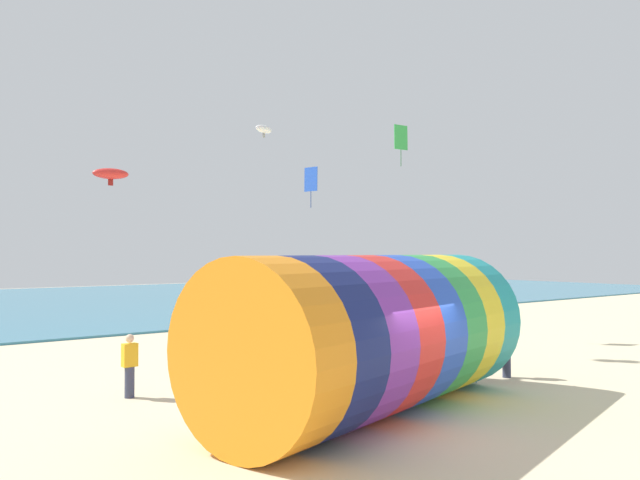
{
  "coord_description": "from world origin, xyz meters",
  "views": [
    {
      "loc": [
        -9.34,
        -9.16,
        3.6
      ],
      "look_at": [
        0.14,
        3.27,
        3.92
      ],
      "focal_mm": 35.0,
      "sensor_mm": 36.0,
      "label": 1
    }
  ],
  "objects_px": {
    "kite_handler": "(507,349)",
    "kite_red_parafoil": "(111,174)",
    "bystander_mid_beach": "(130,366)",
    "kite_blue_diamond": "(311,180)",
    "beach_flag": "(481,302)",
    "kite_green_diamond": "(401,138)",
    "giant_inflatable_tube": "(374,334)",
    "bystander_far_left": "(324,319)",
    "kite_white_parafoil": "(264,129)"
  },
  "relations": [
    {
      "from": "bystander_mid_beach",
      "to": "bystander_far_left",
      "type": "bearing_deg",
      "value": 28.99
    },
    {
      "from": "kite_handler",
      "to": "kite_red_parafoil",
      "type": "distance_m",
      "value": 17.39
    },
    {
      "from": "giant_inflatable_tube",
      "to": "kite_handler",
      "type": "distance_m",
      "value": 5.87
    },
    {
      "from": "kite_white_parafoil",
      "to": "kite_blue_diamond",
      "type": "xyz_separation_m",
      "value": [
        4.92,
        4.15,
        -0.87
      ]
    },
    {
      "from": "giant_inflatable_tube",
      "to": "beach_flag",
      "type": "height_order",
      "value": "giant_inflatable_tube"
    },
    {
      "from": "bystander_mid_beach",
      "to": "kite_handler",
      "type": "bearing_deg",
      "value": -23.36
    },
    {
      "from": "kite_white_parafoil",
      "to": "kite_green_diamond",
      "type": "bearing_deg",
      "value": 15.99
    },
    {
      "from": "kite_blue_diamond",
      "to": "bystander_mid_beach",
      "type": "height_order",
      "value": "kite_blue_diamond"
    },
    {
      "from": "kite_blue_diamond",
      "to": "kite_green_diamond",
      "type": "distance_m",
      "value": 4.38
    },
    {
      "from": "bystander_far_left",
      "to": "beach_flag",
      "type": "relative_size",
      "value": 0.61
    },
    {
      "from": "kite_white_parafoil",
      "to": "kite_green_diamond",
      "type": "xyz_separation_m",
      "value": [
        8.47,
        2.43,
        1.03
      ]
    },
    {
      "from": "giant_inflatable_tube",
      "to": "kite_handler",
      "type": "bearing_deg",
      "value": 6.58
    },
    {
      "from": "kite_green_diamond",
      "to": "giant_inflatable_tube",
      "type": "bearing_deg",
      "value": -137.43
    },
    {
      "from": "kite_green_diamond",
      "to": "kite_handler",
      "type": "bearing_deg",
      "value": -114.78
    },
    {
      "from": "kite_handler",
      "to": "kite_blue_diamond",
      "type": "bearing_deg",
      "value": 89.09
    },
    {
      "from": "kite_green_diamond",
      "to": "bystander_mid_beach",
      "type": "height_order",
      "value": "kite_green_diamond"
    },
    {
      "from": "giant_inflatable_tube",
      "to": "beach_flag",
      "type": "distance_m",
      "value": 4.68
    },
    {
      "from": "kite_red_parafoil",
      "to": "kite_blue_diamond",
      "type": "bearing_deg",
      "value": -38.23
    },
    {
      "from": "kite_handler",
      "to": "kite_blue_diamond",
      "type": "relative_size",
      "value": 0.94
    },
    {
      "from": "giant_inflatable_tube",
      "to": "bystander_far_left",
      "type": "height_order",
      "value": "giant_inflatable_tube"
    },
    {
      "from": "giant_inflatable_tube",
      "to": "kite_red_parafoil",
      "type": "height_order",
      "value": "kite_red_parafoil"
    },
    {
      "from": "kite_blue_diamond",
      "to": "bystander_far_left",
      "type": "distance_m",
      "value": 5.96
    },
    {
      "from": "kite_red_parafoil",
      "to": "bystander_mid_beach",
      "type": "height_order",
      "value": "kite_red_parafoil"
    },
    {
      "from": "kite_red_parafoil",
      "to": "kite_handler",
      "type": "bearing_deg",
      "value": -66.65
    },
    {
      "from": "kite_handler",
      "to": "kite_green_diamond",
      "type": "distance_m",
      "value": 11.74
    },
    {
      "from": "kite_white_parafoil",
      "to": "beach_flag",
      "type": "relative_size",
      "value": 0.33
    },
    {
      "from": "kite_red_parafoil",
      "to": "beach_flag",
      "type": "distance_m",
      "value": 16.53
    },
    {
      "from": "beach_flag",
      "to": "kite_handler",
      "type": "bearing_deg",
      "value": -0.79
    },
    {
      "from": "kite_blue_diamond",
      "to": "bystander_mid_beach",
      "type": "distance_m",
      "value": 12.67
    },
    {
      "from": "bystander_mid_beach",
      "to": "beach_flag",
      "type": "distance_m",
      "value": 9.51
    },
    {
      "from": "giant_inflatable_tube",
      "to": "kite_red_parafoil",
      "type": "xyz_separation_m",
      "value": [
        -0.7,
        15.61,
        5.15
      ]
    },
    {
      "from": "bystander_mid_beach",
      "to": "kite_white_parafoil",
      "type": "bearing_deg",
      "value": 16.72
    },
    {
      "from": "kite_handler",
      "to": "kite_red_parafoil",
      "type": "bearing_deg",
      "value": 113.35
    },
    {
      "from": "giant_inflatable_tube",
      "to": "kite_blue_diamond",
      "type": "height_order",
      "value": "kite_blue_diamond"
    },
    {
      "from": "kite_green_diamond",
      "to": "bystander_far_left",
      "type": "relative_size",
      "value": 1.17
    },
    {
      "from": "kite_blue_diamond",
      "to": "kite_handler",
      "type": "bearing_deg",
      "value": -90.91
    },
    {
      "from": "giant_inflatable_tube",
      "to": "bystander_far_left",
      "type": "bearing_deg",
      "value": 57.49
    },
    {
      "from": "kite_white_parafoil",
      "to": "bystander_mid_beach",
      "type": "relative_size",
      "value": 0.53
    },
    {
      "from": "bystander_far_left",
      "to": "beach_flag",
      "type": "height_order",
      "value": "beach_flag"
    },
    {
      "from": "kite_red_parafoil",
      "to": "bystander_far_left",
      "type": "xyz_separation_m",
      "value": [
        7.53,
        -4.89,
        -6.16
      ]
    },
    {
      "from": "kite_white_parafoil",
      "to": "bystander_far_left",
      "type": "distance_m",
      "value": 9.98
    },
    {
      "from": "kite_handler",
      "to": "kite_white_parafoil",
      "type": "xyz_separation_m",
      "value": [
        -4.77,
        5.59,
        6.71
      ]
    },
    {
      "from": "kite_blue_diamond",
      "to": "bystander_far_left",
      "type": "relative_size",
      "value": 1.11
    },
    {
      "from": "kite_blue_diamond",
      "to": "beach_flag",
      "type": "distance_m",
      "value": 10.76
    },
    {
      "from": "giant_inflatable_tube",
      "to": "bystander_mid_beach",
      "type": "height_order",
      "value": "giant_inflatable_tube"
    },
    {
      "from": "giant_inflatable_tube",
      "to": "kite_blue_diamond",
      "type": "xyz_separation_m",
      "value": [
        5.91,
        10.4,
        4.87
      ]
    },
    {
      "from": "bystander_mid_beach",
      "to": "giant_inflatable_tube",
      "type": "bearing_deg",
      "value": -51.36
    },
    {
      "from": "kite_white_parafoil",
      "to": "kite_blue_diamond",
      "type": "distance_m",
      "value": 6.5
    },
    {
      "from": "kite_handler",
      "to": "bystander_mid_beach",
      "type": "distance_m",
      "value": 10.45
    },
    {
      "from": "kite_blue_diamond",
      "to": "kite_green_diamond",
      "type": "height_order",
      "value": "kite_green_diamond"
    }
  ]
}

